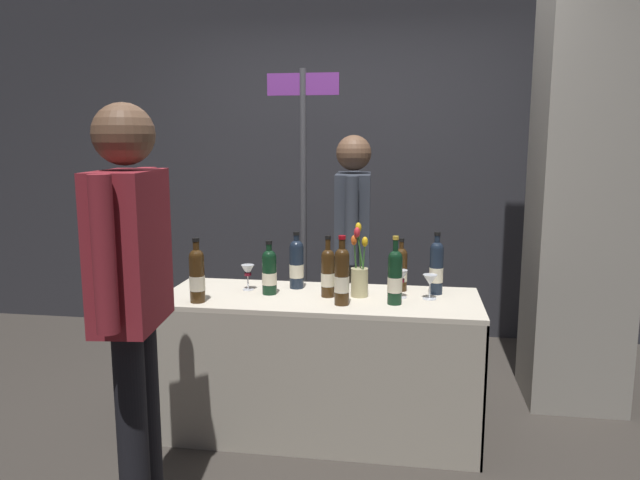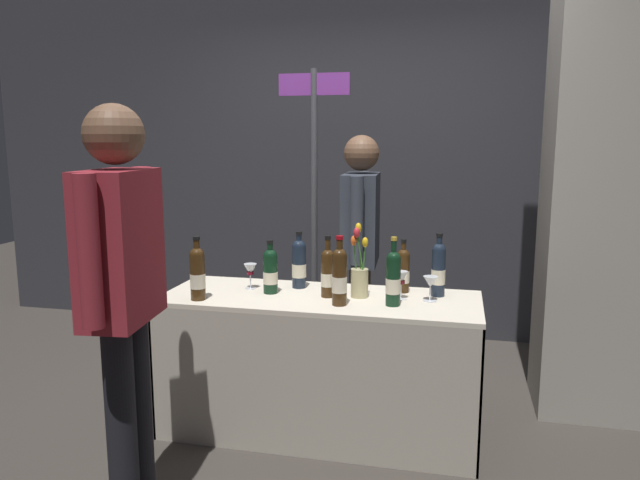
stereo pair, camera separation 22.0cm
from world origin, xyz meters
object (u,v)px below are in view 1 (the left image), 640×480
(wine_glass_near_taster, at_px, (248,272))
(booth_signpost, at_px, (303,192))
(flower_vase, at_px, (359,275))
(tasting_table, at_px, (320,340))
(featured_wine_bottle, at_px, (328,272))
(wine_glass_mid, at_px, (401,278))
(wine_glass_near_vendor, at_px, (430,281))
(vendor_presenter, at_px, (353,237))
(display_bottle_0, at_px, (269,271))
(taster_foreground_right, at_px, (131,281))
(concrete_pillar, at_px, (588,122))

(wine_glass_near_taster, height_order, booth_signpost, booth_signpost)
(flower_vase, bearing_deg, wine_glass_near_taster, 175.94)
(wine_glass_near_taster, bearing_deg, tasting_table, -10.03)
(featured_wine_bottle, xyz_separation_m, wine_glass_near_taster, (-0.45, 0.08, -0.03))
(featured_wine_bottle, bearing_deg, flower_vase, 11.55)
(wine_glass_near_taster, bearing_deg, wine_glass_mid, -2.45)
(tasting_table, height_order, flower_vase, flower_vase)
(wine_glass_near_vendor, xyz_separation_m, vendor_presenter, (-0.47, 0.66, 0.11))
(featured_wine_bottle, bearing_deg, wine_glass_near_taster, 170.37)
(wine_glass_mid, xyz_separation_m, wine_glass_near_taster, (-0.83, 0.04, -0.00))
(featured_wine_bottle, height_order, flower_vase, flower_vase)
(display_bottle_0, bearing_deg, wine_glass_near_vendor, 1.88)
(vendor_presenter, xyz_separation_m, taster_foreground_right, (-0.70, -1.59, 0.07))
(tasting_table, height_order, wine_glass_near_vendor, wine_glass_near_vendor)
(wine_glass_mid, distance_m, booth_signpost, 1.22)
(vendor_presenter, bearing_deg, featured_wine_bottle, -8.84)
(concrete_pillar, xyz_separation_m, tasting_table, (-1.44, -0.64, -1.15))
(booth_signpost, bearing_deg, tasting_table, -74.81)
(concrete_pillar, bearing_deg, wine_glass_near_taster, -162.99)
(featured_wine_bottle, distance_m, wine_glass_mid, 0.38)
(display_bottle_0, xyz_separation_m, taster_foreground_right, (-0.33, -0.90, 0.15))
(wine_glass_near_taster, bearing_deg, wine_glass_near_vendor, -2.30)
(tasting_table, distance_m, wine_glass_near_taster, 0.54)
(featured_wine_bottle, relative_size, flower_vase, 0.83)
(tasting_table, bearing_deg, taster_foreground_right, -123.79)
(flower_vase, bearing_deg, display_bottle_0, -177.20)
(flower_vase, bearing_deg, featured_wine_bottle, -168.45)
(display_bottle_0, distance_m, wine_glass_near_vendor, 0.84)
(featured_wine_bottle, bearing_deg, booth_signpost, 107.35)
(vendor_presenter, distance_m, taster_foreground_right, 1.74)
(concrete_pillar, relative_size, taster_foreground_right, 1.96)
(display_bottle_0, distance_m, wine_glass_mid, 0.69)
(wine_glass_near_vendor, distance_m, wine_glass_near_taster, 0.98)
(concrete_pillar, distance_m, wine_glass_near_taster, 2.10)
(wine_glass_near_taster, bearing_deg, featured_wine_bottle, -9.63)
(concrete_pillar, relative_size, wine_glass_near_taster, 23.82)
(featured_wine_bottle, xyz_separation_m, wine_glass_near_vendor, (0.53, 0.04, -0.04))
(concrete_pillar, xyz_separation_m, booth_signpost, (-1.71, 0.34, -0.45))
(tasting_table, relative_size, featured_wine_bottle, 5.12)
(taster_foreground_right, bearing_deg, vendor_presenter, -30.38)
(tasting_table, bearing_deg, flower_vase, 8.11)
(wine_glass_near_taster, relative_size, vendor_presenter, 0.09)
(tasting_table, distance_m, taster_foreground_right, 1.20)
(concrete_pillar, distance_m, flower_vase, 1.60)
(flower_vase, height_order, taster_foreground_right, taster_foreground_right)
(wine_glass_near_taster, bearing_deg, concrete_pillar, 17.01)
(wine_glass_near_taster, bearing_deg, booth_signpost, 80.93)
(tasting_table, height_order, wine_glass_mid, wine_glass_mid)
(wine_glass_near_taster, distance_m, taster_foreground_right, 1.00)
(flower_vase, xyz_separation_m, vendor_presenter, (-0.10, 0.66, 0.09))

